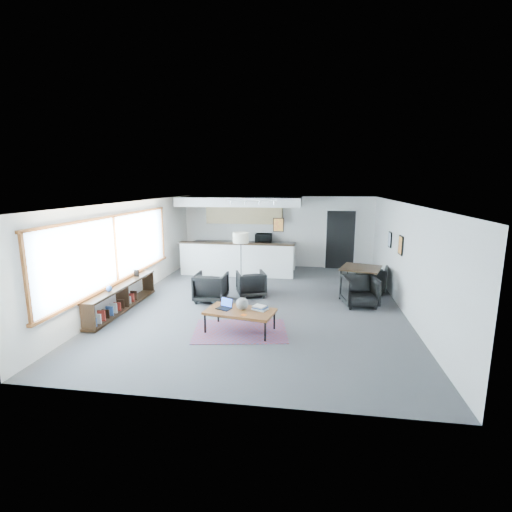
# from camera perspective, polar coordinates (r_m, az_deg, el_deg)

# --- Properties ---
(room) EXTENTS (7.02, 9.02, 2.62)m
(room) POSITION_cam_1_polar(r_m,az_deg,el_deg) (9.41, 0.77, 0.27)
(room) COLOR #48484B
(room) RESTS_ON ground
(window) EXTENTS (0.10, 5.95, 1.66)m
(window) POSITION_cam_1_polar(r_m,az_deg,el_deg) (9.63, -20.86, 0.73)
(window) COLOR #8CBFFF
(window) RESTS_ON room
(console) EXTENTS (0.35, 3.00, 0.80)m
(console) POSITION_cam_1_polar(r_m,az_deg,el_deg) (9.69, -19.98, -6.03)
(console) COLOR black
(console) RESTS_ON floor
(kitchenette) EXTENTS (4.20, 1.96, 2.60)m
(kitchenette) POSITION_cam_1_polar(r_m,az_deg,el_deg) (13.20, -2.23, 3.78)
(kitchenette) COLOR white
(kitchenette) RESTS_ON floor
(doorway) EXTENTS (1.10, 0.12, 2.15)m
(doorway) POSITION_cam_1_polar(r_m,az_deg,el_deg) (13.76, 12.83, 2.54)
(doorway) COLOR black
(doorway) RESTS_ON room
(track_light) EXTENTS (1.60, 0.07, 0.15)m
(track_light) POSITION_cam_1_polar(r_m,az_deg,el_deg) (11.51, -0.67, 8.44)
(track_light) COLOR silver
(track_light) RESTS_ON room
(wall_art_lower) EXTENTS (0.03, 0.38, 0.48)m
(wall_art_lower) POSITION_cam_1_polar(r_m,az_deg,el_deg) (9.93, 21.36, 1.55)
(wall_art_lower) COLOR black
(wall_art_lower) RESTS_ON room
(wall_art_upper) EXTENTS (0.03, 0.34, 0.44)m
(wall_art_upper) POSITION_cam_1_polar(r_m,az_deg,el_deg) (11.19, 19.90, 2.40)
(wall_art_upper) COLOR black
(wall_art_upper) RESTS_ON room
(kilim_rug) EXTENTS (2.13, 1.63, 0.01)m
(kilim_rug) POSITION_cam_1_polar(r_m,az_deg,el_deg) (8.00, -2.44, -11.44)
(kilim_rug) COLOR #5F334A
(kilim_rug) RESTS_ON floor
(coffee_table) EXTENTS (1.53, 1.01, 0.46)m
(coffee_table) POSITION_cam_1_polar(r_m,az_deg,el_deg) (7.85, -2.46, -8.59)
(coffee_table) COLOR brown
(coffee_table) RESTS_ON floor
(laptop) EXTENTS (0.37, 0.34, 0.21)m
(laptop) POSITION_cam_1_polar(r_m,az_deg,el_deg) (7.96, -4.75, -7.57)
(laptop) COLOR black
(laptop) RESTS_ON coffee_table
(ceramic_pot) EXTENTS (0.26, 0.26, 0.26)m
(ceramic_pot) POSITION_cam_1_polar(r_m,az_deg,el_deg) (7.84, -2.14, -7.33)
(ceramic_pot) COLOR gray
(ceramic_pot) RESTS_ON coffee_table
(book_stack) EXTENTS (0.36, 0.34, 0.09)m
(book_stack) POSITION_cam_1_polar(r_m,az_deg,el_deg) (7.85, 0.62, -7.97)
(book_stack) COLOR silver
(book_stack) RESTS_ON coffee_table
(coaster) EXTENTS (0.14, 0.14, 0.01)m
(coaster) POSITION_cam_1_polar(r_m,az_deg,el_deg) (7.56, -1.90, -9.05)
(coaster) COLOR #E5590C
(coaster) RESTS_ON coffee_table
(armchair_left) EXTENTS (0.81, 0.76, 0.83)m
(armchair_left) POSITION_cam_1_polar(r_m,az_deg,el_deg) (9.87, -6.94, -4.56)
(armchair_left) COLOR black
(armchair_left) RESTS_ON floor
(armchair_right) EXTENTS (0.93, 0.90, 0.76)m
(armchair_right) POSITION_cam_1_polar(r_m,az_deg,el_deg) (10.25, -0.77, -4.09)
(armchair_right) COLOR black
(armchair_right) RESTS_ON floor
(floor_lamp) EXTENTS (0.57, 0.57, 1.64)m
(floor_lamp) POSITION_cam_1_polar(r_m,az_deg,el_deg) (11.01, -2.35, 2.52)
(floor_lamp) COLOR black
(floor_lamp) RESTS_ON floor
(dining_table) EXTENTS (1.24, 1.24, 0.84)m
(dining_table) POSITION_cam_1_polar(r_m,az_deg,el_deg) (10.45, 15.83, -2.06)
(dining_table) COLOR black
(dining_table) RESTS_ON floor
(dining_chair_near) EXTENTS (0.80, 0.77, 0.72)m
(dining_chair_near) POSITION_cam_1_polar(r_m,az_deg,el_deg) (9.80, 15.67, -5.37)
(dining_chair_near) COLOR black
(dining_chair_near) RESTS_ON floor
(dining_chair_far) EXTENTS (0.82, 0.79, 0.71)m
(dining_chair_far) POSITION_cam_1_polar(r_m,az_deg,el_deg) (11.16, 17.33, -3.47)
(dining_chair_far) COLOR black
(dining_chair_far) RESTS_ON floor
(microwave) EXTENTS (0.59, 0.33, 0.40)m
(microwave) POSITION_cam_1_polar(r_m,az_deg,el_deg) (13.55, 1.17, 2.93)
(microwave) COLOR black
(microwave) RESTS_ON kitchenette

